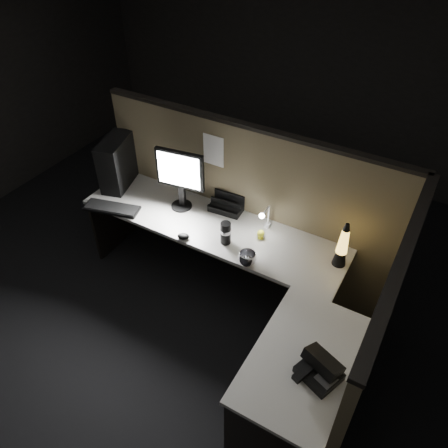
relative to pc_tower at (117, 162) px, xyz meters
The scene contains 17 objects.
floor 1.67m from the pc_tower, 30.07° to the right, with size 6.00×6.00×0.00m, color black.
room_shell 1.52m from the pc_tower, 30.07° to the right, with size 6.00×6.00×6.00m.
partition_back 1.23m from the pc_tower, 11.63° to the left, with size 2.66×0.06×1.50m, color brown.
partition_right 2.59m from the pc_tower, 13.12° to the right, with size 0.06×1.66×1.50m, color brown.
desk 1.48m from the pc_tower, 17.61° to the right, with size 2.60×1.60×0.73m.
pc_tower is the anchor object (origin of this frame).
monitor 0.70m from the pc_tower, ahead, with size 0.42×0.18×0.54m.
keyboard 0.45m from the pc_tower, 60.88° to the right, with size 0.48×0.16×0.02m, color black.
mouse 1.02m from the pc_tower, 20.24° to the right, with size 0.10×0.07×0.04m, color black.
clip_lamp 1.46m from the pc_tower, ahead, with size 0.04×0.18×0.23m.
organizer 1.08m from the pc_tower, 10.17° to the left, with size 0.30×0.27×0.21m.
lava_lamp 2.11m from the pc_tower, ahead, with size 0.10×0.10×0.39m.
travel_mug 1.28m from the pc_tower, ahead, with size 0.09×0.09×0.19m, color black.
steel_mug 1.56m from the pc_tower, 12.89° to the right, with size 0.13×0.13×0.11m, color silver.
figurine 1.48m from the pc_tower, ahead, with size 0.06×0.06×0.06m, color #FBFF28.
pinned_paper 0.96m from the pc_tower, 13.17° to the left, with size 0.19×0.00×0.27m, color white.
desk_phone 2.49m from the pc_tower, 22.24° to the right, with size 0.29×0.29×0.14m.
Camera 1 is at (1.34, -1.75, 3.06)m, focal length 35.00 mm.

